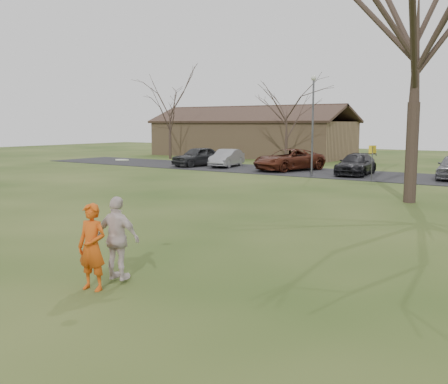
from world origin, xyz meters
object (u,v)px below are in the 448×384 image
(big_tree, at_px, (417,32))
(car_3, at_px, (356,164))
(player_defender, at_px, (92,247))
(catching_play, at_px, (118,238))
(car_0, at_px, (198,156))
(lamp_post, at_px, (313,113))
(car_2, at_px, (289,160))
(building, at_px, (251,137))
(car_1, at_px, (227,158))

(big_tree, bearing_deg, car_3, 121.24)
(player_defender, distance_m, catching_play, 0.64)
(car_0, height_order, big_tree, big_tree)
(catching_play, bearing_deg, player_defender, -97.07)
(player_defender, height_order, lamp_post, lamp_post)
(car_3, relative_size, big_tree, 0.33)
(car_2, height_order, building, building)
(car_2, bearing_deg, building, 148.67)
(car_0, xyz_separation_m, car_2, (7.57, 0.65, 0.01))
(car_0, distance_m, building, 13.85)
(building, bearing_deg, car_3, -39.32)
(catching_play, height_order, lamp_post, lamp_post)
(catching_play, xyz_separation_m, building, (-19.97, 37.87, 0.98))
(car_0, distance_m, big_tree, 21.86)
(player_defender, bearing_deg, car_3, 88.57)
(car_3, relative_size, lamp_post, 0.74)
(player_defender, distance_m, lamp_post, 23.94)
(car_0, height_order, car_3, car_0)
(player_defender, bearing_deg, lamp_post, 94.22)
(lamp_post, xyz_separation_m, big_tree, (8.00, -7.50, 3.03))
(car_1, distance_m, big_tree, 20.36)
(player_defender, relative_size, car_1, 0.43)
(car_2, height_order, lamp_post, lamp_post)
(car_2, relative_size, car_3, 1.18)
(player_defender, height_order, car_2, player_defender)
(car_3, bearing_deg, car_1, 171.96)
(big_tree, bearing_deg, car_2, 137.14)
(building, height_order, big_tree, big_tree)
(car_3, bearing_deg, car_0, 175.65)
(car_3, distance_m, building, 20.71)
(car_0, distance_m, car_3, 12.62)
(car_1, distance_m, catching_play, 29.00)
(car_1, distance_m, lamp_post, 9.42)
(car_2, relative_size, building, 0.26)
(lamp_post, bearing_deg, car_3, 50.22)
(lamp_post, distance_m, big_tree, 11.38)
(player_defender, relative_size, building, 0.09)
(building, bearing_deg, car_2, -49.33)
(car_3, height_order, lamp_post, lamp_post)
(car_0, relative_size, car_2, 0.81)
(big_tree, bearing_deg, lamp_post, 136.85)
(car_0, relative_size, car_3, 0.95)
(car_1, xyz_separation_m, big_tree, (16.37, -10.33, 6.29))
(building, distance_m, big_tree, 32.23)
(car_0, height_order, lamp_post, lamp_post)
(car_1, relative_size, car_2, 0.75)
(car_1, bearing_deg, catching_play, -71.83)
(car_2, distance_m, catching_play, 26.70)
(car_2, bearing_deg, car_3, 13.92)
(car_2, xyz_separation_m, big_tree, (11.05, -10.26, 6.21))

